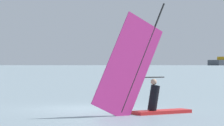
{
  "coord_description": "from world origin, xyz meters",
  "views": [
    {
      "loc": [
        9.73,
        -17.94,
        1.76
      ],
      "look_at": [
        -0.72,
        3.96,
        1.82
      ],
      "focal_mm": 82.62,
      "sensor_mm": 36.0,
      "label": 1
    }
  ],
  "objects": [
    {
      "name": "ground_plane",
      "position": [
        0.0,
        0.0,
        0.0
      ],
      "size": [
        4000.0,
        4000.0,
        0.0
      ],
      "primitive_type": "plane",
      "color": "gray"
    },
    {
      "name": "windsurfer",
      "position": [
        2.97,
        -1.17,
        1.0
      ],
      "size": [
        2.54,
        3.46,
        4.17
      ],
      "rotation": [
        0.0,
        0.0,
        0.97
      ],
      "color": "red",
      "rests_on": "ground_plane"
    }
  ]
}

